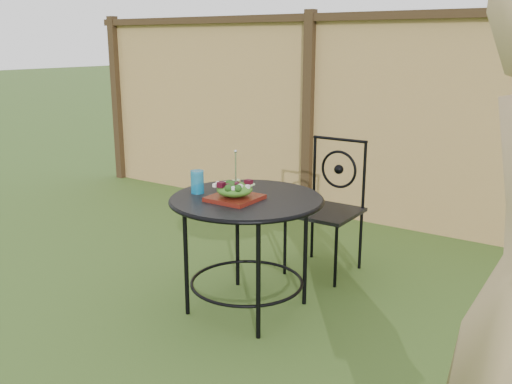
# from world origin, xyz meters

# --- Properties ---
(ground) EXTENTS (60.00, 60.00, 0.00)m
(ground) POSITION_xyz_m (0.00, 0.00, 0.00)
(ground) COLOR #294014
(ground) RESTS_ON ground
(fence) EXTENTS (8.00, 0.12, 1.90)m
(fence) POSITION_xyz_m (-0.00, 2.19, 0.95)
(fence) COLOR tan
(fence) RESTS_ON ground
(patio_table) EXTENTS (0.92, 0.92, 0.72)m
(patio_table) POSITION_xyz_m (-0.57, 0.10, 0.59)
(patio_table) COLOR black
(patio_table) RESTS_ON ground
(patio_chair) EXTENTS (0.46, 0.46, 0.95)m
(patio_chair) POSITION_xyz_m (-0.46, 0.96, 0.50)
(patio_chair) COLOR black
(patio_chair) RESTS_ON ground
(salad_plate) EXTENTS (0.27, 0.27, 0.02)m
(salad_plate) POSITION_xyz_m (-0.59, 0.01, 0.74)
(salad_plate) COLOR #480A0C
(salad_plate) RESTS_ON patio_table
(salad) EXTENTS (0.21, 0.21, 0.08)m
(salad) POSITION_xyz_m (-0.59, 0.01, 0.79)
(salad) COLOR #235614
(salad) RESTS_ON salad_plate
(fork) EXTENTS (0.01, 0.01, 0.18)m
(fork) POSITION_xyz_m (-0.58, 0.01, 0.92)
(fork) COLOR silver
(fork) RESTS_ON salad
(drinking_glass) EXTENTS (0.08, 0.08, 0.14)m
(drinking_glass) POSITION_xyz_m (-0.87, 0.01, 0.79)
(drinking_glass) COLOR #0E72A5
(drinking_glass) RESTS_ON patio_table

